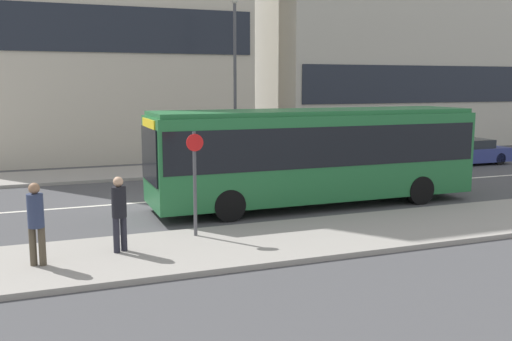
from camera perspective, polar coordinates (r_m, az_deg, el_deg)
ground_plane at (r=19.91m, az=-9.86°, el=-3.07°), size 120.00×120.00×0.00m
sidewalk_near at (r=13.99m, az=-4.82°, el=-7.76°), size 44.00×3.50×0.13m
sidewalk_far at (r=25.97m, az=-12.56°, el=-0.25°), size 44.00×3.50×0.13m
lane_centerline at (r=19.91m, az=-9.86°, el=-3.06°), size 41.80×0.16×0.01m
apartment_block_right_tower at (r=39.29m, az=14.70°, el=13.08°), size 18.68×6.67×14.38m
city_bus at (r=18.89m, az=5.85°, el=2.01°), size 10.91×2.64×3.17m
parked_car_0 at (r=27.65m, az=13.77°, el=1.43°), size 3.93×1.79×1.33m
parked_car_1 at (r=30.51m, az=20.49°, el=1.74°), size 3.94×1.80×1.25m
pedestrian_near_stop at (r=13.09m, az=-21.15°, el=-4.50°), size 0.34×0.34×1.81m
pedestrian_down_pavement at (r=13.58m, az=-13.52°, el=-3.78°), size 0.34×0.34×1.78m
bus_stop_sign at (r=14.57m, az=-6.13°, el=-0.51°), size 0.44×0.12×2.69m
street_lamp at (r=25.99m, az=-2.12°, el=10.37°), size 0.36×0.36×7.71m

